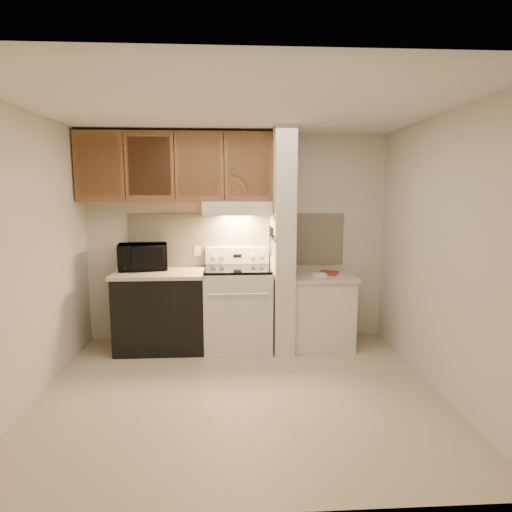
{
  "coord_description": "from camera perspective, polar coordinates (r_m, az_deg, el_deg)",
  "views": [
    {
      "loc": [
        -0.07,
        -3.67,
        1.8
      ],
      "look_at": [
        0.19,
        0.75,
        1.14
      ],
      "focal_mm": 30.0,
      "sensor_mm": 36.0,
      "label": 1
    }
  ],
  "objects": [
    {
      "name": "knife_handle_e",
      "position": [
        4.97,
        1.85,
        3.49
      ],
      "size": [
        0.02,
        0.02,
        0.1
      ],
      "primitive_type": "cylinder",
      "color": "black",
      "rests_on": "knife_strip"
    },
    {
      "name": "range_display",
      "position": [
        5.13,
        -2.5,
        0.04
      ],
      "size": [
        0.1,
        0.01,
        0.04
      ],
      "primitive_type": "cube",
      "color": "black",
      "rests_on": "range_backguard"
    },
    {
      "name": "knife_handle_c",
      "position": [
        4.82,
        2.01,
        3.34
      ],
      "size": [
        0.02,
        0.02,
        0.1
      ],
      "primitive_type": "cylinder",
      "color": "black",
      "rests_on": "knife_strip"
    },
    {
      "name": "oven_window",
      "position": [
        4.7,
        -2.35,
        -7.63
      ],
      "size": [
        0.5,
        0.01,
        0.3
      ],
      "primitive_type": "cube",
      "color": "black",
      "rests_on": "range_body"
    },
    {
      "name": "hood_lip",
      "position": [
        4.75,
        -2.48,
        5.79
      ],
      "size": [
        0.78,
        0.04,
        0.06
      ],
      "primitive_type": "cube",
      "color": "beige",
      "rests_on": "range_hood"
    },
    {
      "name": "outlet",
      "position": [
        5.21,
        -7.8,
        0.66
      ],
      "size": [
        0.08,
        0.01,
        0.12
      ],
      "primitive_type": "cube",
      "color": "beige",
      "rests_on": "backsplash"
    },
    {
      "name": "range_backguard",
      "position": [
        5.17,
        -2.5,
        0.11
      ],
      "size": [
        0.76,
        0.08,
        0.2
      ],
      "primitive_type": "cube",
      "color": "silver",
      "rests_on": "range_body"
    },
    {
      "name": "knife_handle_d",
      "position": [
        4.9,
        1.92,
        3.42
      ],
      "size": [
        0.02,
        0.02,
        0.1
      ],
      "primitive_type": "cylinder",
      "color": "black",
      "rests_on": "knife_strip"
    },
    {
      "name": "partition_pillar",
      "position": [
        4.89,
        3.52,
        1.98
      ],
      "size": [
        0.22,
        0.7,
        2.5
      ],
      "primitive_type": "cube",
      "color": "beige",
      "rests_on": "floor"
    },
    {
      "name": "oven_mitt",
      "position": [
        5.05,
        1.8,
        1.7
      ],
      "size": [
        0.03,
        0.1,
        0.25
      ],
      "primitive_type": "cube",
      "color": "gray",
      "rests_on": "partition_pillar"
    },
    {
      "name": "cooktop",
      "position": [
        4.9,
        -2.45,
        -1.71
      ],
      "size": [
        0.74,
        0.64,
        0.03
      ],
      "primitive_type": "cube",
      "color": "black",
      "rests_on": "range_body"
    },
    {
      "name": "oven_handle",
      "position": [
        4.6,
        -2.36,
        -5.13
      ],
      "size": [
        0.65,
        0.02,
        0.02
      ],
      "primitive_type": "cylinder",
      "rotation": [
        0.0,
        1.57,
        0.0
      ],
      "color": "silver",
      "rests_on": "range_body"
    },
    {
      "name": "cab_gap_b",
      "position": [
        4.88,
        -10.83,
        11.66
      ],
      "size": [
        0.01,
        0.01,
        0.73
      ],
      "primitive_type": "cube",
      "color": "black",
      "rests_on": "upper_cabinets"
    },
    {
      "name": "knife_blade_d",
      "position": [
        4.9,
        1.93,
        1.65
      ],
      "size": [
        0.01,
        0.04,
        0.16
      ],
      "primitive_type": "cube",
      "color": "silver",
      "rests_on": "knife_strip"
    },
    {
      "name": "spoon_rest",
      "position": [
        5.24,
        -16.05,
        -1.56
      ],
      "size": [
        0.23,
        0.08,
        0.02
      ],
      "primitive_type": "cube",
      "rotation": [
        0.0,
        0.0,
        -0.04
      ],
      "color": "black",
      "rests_on": "left_countertop"
    },
    {
      "name": "knife_strip",
      "position": [
        4.82,
        2.16,
        2.73
      ],
      "size": [
        0.02,
        0.42,
        0.04
      ],
      "primitive_type": "cube",
      "color": "black",
      "rests_on": "partition_pillar"
    },
    {
      "name": "knife_blade_c",
      "position": [
        4.83,
        2.01,
        1.32
      ],
      "size": [
        0.01,
        0.04,
        0.2
      ],
      "primitive_type": "cube",
      "color": "silver",
      "rests_on": "knife_strip"
    },
    {
      "name": "knife_blade_a",
      "position": [
        4.68,
        2.18,
        1.33
      ],
      "size": [
        0.01,
        0.03,
        0.16
      ],
      "primitive_type": "cube",
      "color": "silver",
      "rests_on": "knife_strip"
    },
    {
      "name": "ceiling",
      "position": [
        3.74,
        -2.32,
        19.23
      ],
      "size": [
        3.6,
        3.6,
        0.0
      ],
      "primitive_type": "plane",
      "rotation": [
        3.14,
        0.0,
        0.0
      ],
      "color": "white",
      "rests_on": "wall_back"
    },
    {
      "name": "knife_blade_e",
      "position": [
        4.98,
        1.85,
        1.65
      ],
      "size": [
        0.01,
        0.04,
        0.18
      ],
      "primitive_type": "cube",
      "color": "silver",
      "rests_on": "knife_strip"
    },
    {
      "name": "knife_handle_a",
      "position": [
        4.67,
        2.19,
        3.16
      ],
      "size": [
        0.02,
        0.02,
        0.1
      ],
      "primitive_type": "cylinder",
      "color": "black",
      "rests_on": "knife_strip"
    },
    {
      "name": "wall_left",
      "position": [
        4.1,
        -28.26,
        -0.29
      ],
      "size": [
        0.02,
        3.0,
        2.5
      ],
      "primitive_type": "cube",
      "color": "beige",
      "rests_on": "floor"
    },
    {
      "name": "microwave",
      "position": [
        5.14,
        -14.85,
        -0.09
      ],
      "size": [
        0.61,
        0.46,
        0.3
      ],
      "primitive_type": "imported",
      "rotation": [
        0.0,
        0.0,
        0.18
      ],
      "color": "black",
      "rests_on": "left_countertop"
    },
    {
      "name": "wall_back",
      "position": [
        5.2,
        -2.53,
        2.38
      ],
      "size": [
        3.6,
        2.5,
        0.02
      ],
      "primitive_type": "cube",
      "rotation": [
        1.57,
        0.0,
        0.0
      ],
      "color": "beige",
      "rests_on": "floor"
    },
    {
      "name": "range_knob_left_outer",
      "position": [
        5.13,
        -5.63,
        0.01
      ],
      "size": [
        0.05,
        0.02,
        0.05
      ],
      "primitive_type": "cylinder",
      "rotation": [
        1.57,
        0.0,
        0.0
      ],
      "color": "silver",
      "rests_on": "range_backguard"
    },
    {
      "name": "cab_gap_a",
      "position": [
        4.98,
        -17.18,
        11.37
      ],
      "size": [
        0.01,
        0.01,
        0.73
      ],
      "primitive_type": "cube",
      "color": "black",
      "rests_on": "upper_cabinets"
    },
    {
      "name": "white_box",
      "position": [
        4.91,
        8.38,
        -2.54
      ],
      "size": [
        0.18,
        0.14,
        0.04
      ],
      "primitive_type": "cube",
      "rotation": [
        0.0,
        0.0,
        0.26
      ],
      "color": "white",
      "rests_on": "right_countertop"
    },
    {
      "name": "cab_gap_c",
      "position": [
        4.84,
        -4.29,
        11.81
      ],
      "size": [
        0.01,
        0.01,
        0.73
      ],
      "primitive_type": "cube",
      "color": "black",
      "rests_on": "upper_cabinets"
    },
    {
      "name": "right_cab_base",
      "position": [
        5.13,
        8.59,
        -7.43
      ],
      "size": [
        0.7,
        0.6,
        0.81
      ],
      "primitive_type": "cube",
      "color": "beige",
      "rests_on": "floor"
    },
    {
      "name": "knife_blade_b",
      "position": [
        4.75,
        2.09,
        1.32
      ],
      "size": [
        0.01,
        0.04,
        0.18
      ],
      "primitive_type": "cube",
      "color": "silver",
      "rests_on": "knife_strip"
    },
    {
      "name": "range_hood",
      "position": [
        4.96,
        -2.52,
        6.43
      ],
      "size": [
        0.78,
        0.44,
        0.15
      ],
      "primitive_type": "cube",
      "color": "beige",
      "rests_on": "upper_cabinets"
    },
    {
      "name": "cab_door_a",
      "position": [
        5.05,
        -20.24,
        11.18
      ],
      "size": [
        0.46,
        0.01,
        0.63
      ],
      "primitive_type": "cube",
      "color": "brown",
      "rests_on": "upper_cabinets"
    },
    {
      "name": "red_folder",
      "position": [
        5.14,
        9.57,
        -2.25
      ],
      "size": [
        0.33,
        0.37,
        0.01
      ],
      "primitive_type": "cube",
      "rotation": [
        0.0,
        0.0,
        -0.42
      ],
      "color": "#B9321B",
      "rests_on": "right_countertop"
    },
    {
      "name": "range_knob_left_inner",
      "position": [
        5.12,
        -4.51,
        0.02
      ],
      "size": [
        0.05,
        0.02,
        0.05
      ],
      "primitive_type": "cylinder",
      "rotation": [
        1.57,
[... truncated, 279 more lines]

